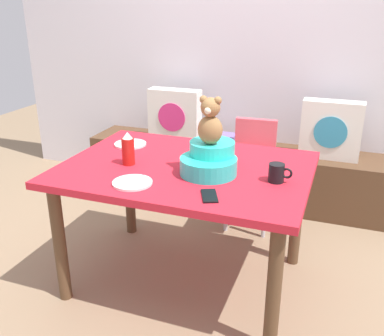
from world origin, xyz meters
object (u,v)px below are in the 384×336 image
pillow_floral_right (331,130)px  dinner_plate_far (130,144)px  dining_table (186,182)px  cell_phone (209,196)px  infant_seat_teal (210,160)px  dinner_plate_near (132,183)px  pillow_floral_left (175,115)px  teddy_bear (210,122)px  book_stack (224,139)px  highchair (252,160)px  coffee_mug (277,173)px  ketchup_bottle (128,149)px

pillow_floral_right → dinner_plate_far: 1.54m
dining_table → cell_phone: cell_phone is taller
infant_seat_teal → dinner_plate_near: 0.42m
pillow_floral_left → cell_phone: pillow_floral_left is taller
cell_phone → teddy_bear: bearing=84.4°
dining_table → book_stack: bearing=96.2°
highchair → infant_seat_teal: (-0.05, -0.86, 0.29)m
book_stack → highchair: bearing=-52.4°
coffee_mug → ketchup_bottle: bearing=-177.6°
teddy_bear → dinner_plate_far: (-0.61, 0.27, -0.27)m
teddy_bear → cell_phone: (0.09, -0.28, -0.27)m
infant_seat_teal → pillow_floral_right: bearing=66.7°
pillow_floral_right → pillow_floral_left: bearing=180.0°
dining_table → infant_seat_teal: bearing=-18.2°
ketchup_bottle → book_stack: bearing=82.6°
infant_seat_teal → cell_phone: 0.31m
dining_table → teddy_bear: teddy_bear is taller
dining_table → coffee_mug: 0.53m
pillow_floral_right → coffee_mug: pillow_floral_right is taller
book_stack → coffee_mug: bearing=-63.6°
pillow_floral_left → dinner_plate_far: bearing=-83.8°
pillow_floral_right → ketchup_bottle: size_ratio=2.38×
ketchup_bottle → cell_phone: 0.61m
book_stack → highchair: highchair is taller
ketchup_bottle → pillow_floral_left: bearing=101.3°
pillow_floral_left → dinner_plate_near: bearing=-75.3°
ketchup_bottle → dinner_plate_far: 0.35m
dinner_plate_far → teddy_bear: bearing=-23.9°
pillow_floral_left → ketchup_bottle: size_ratio=2.38×
pillow_floral_left → coffee_mug: (1.08, -1.27, 0.11)m
book_stack → highchair: (0.34, -0.44, 0.01)m
dinner_plate_far → cell_phone: (0.70, -0.56, -0.00)m
ketchup_bottle → dining_table: bearing=15.4°
pillow_floral_left → teddy_bear: 1.50m
pillow_floral_right → teddy_bear: (-0.55, -1.27, 0.34)m
teddy_bear → highchair: bearing=86.9°
highchair → ketchup_bottle: size_ratio=4.27×
pillow_floral_right → cell_phone: size_ratio=3.06×
infant_seat_teal → ketchup_bottle: bearing=-175.8°
dinner_plate_near → dinner_plate_far: (-0.30, 0.55, 0.00)m
pillow_floral_right → dining_table: pillow_floral_right is taller
book_stack → dinner_plate_far: bearing=-107.5°
dining_table → coffee_mug: bearing=-5.7°
pillow_floral_left → infant_seat_teal: same height
dining_table → coffee_mug: coffee_mug is taller
book_stack → dinner_plate_near: dinner_plate_near is taller
dinner_plate_near → pillow_floral_right: bearing=60.9°
highchair → dinner_plate_far: 0.91m
book_stack → teddy_bear: (0.29, -1.30, 0.51)m
infant_seat_teal → dinner_plate_far: 0.67m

